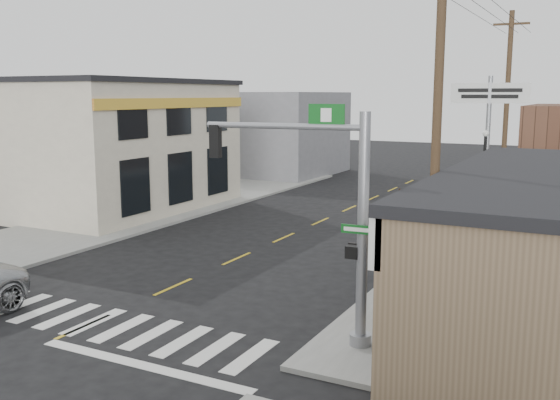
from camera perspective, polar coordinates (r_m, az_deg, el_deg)
The scene contains 18 objects.
ground at distance 18.05m, azimuth -17.51°, elevation -10.99°, with size 140.00×140.00×0.00m, color black.
sidewalk_right at distance 25.79m, azimuth 19.61°, elevation -4.75°, with size 6.00×38.00×0.13m, color gray.
sidewalk_left at distance 33.18m, azimuth -12.84°, elevation -1.31°, with size 6.00×38.00×0.13m, color gray.
center_line at distance 24.07m, azimuth -3.98°, elevation -5.36°, with size 0.12×56.00×0.01m, color gold.
crosswalk at distance 18.31m, azimuth -16.62°, elevation -10.62°, with size 11.00×2.20×0.01m, color silver.
left_building at distance 36.15m, azimuth -16.89°, elevation 4.74°, with size 12.00×12.00×6.80m, color beige.
bldg_distant_left at distance 49.66m, azimuth -0.51°, elevation 6.13°, with size 9.00×10.00×6.40m, color slate.
traffic_signal_pole at distance 15.15m, azimuth 5.13°, elevation -0.26°, with size 4.63×0.37×5.87m.
guide_sign at distance 18.94m, azimuth 13.00°, elevation -3.70°, with size 1.59×0.13×2.79m.
fire_hydrant at distance 19.14m, azimuth 15.31°, elevation -7.95°, with size 0.24×0.24×0.77m.
ped_crossing_sign at distance 23.73m, azimuth 12.66°, elevation -0.98°, with size 1.03×0.07×2.64m.
lamp_post at distance 25.70m, azimuth 18.22°, elevation 1.67°, with size 0.61×0.48×4.72m.
dance_center_sign at distance 28.53m, azimuth 18.54°, elevation 7.29°, with size 3.24×0.20×6.88m.
bare_tree at distance 16.94m, azimuth 13.06°, elevation -0.13°, with size 2.09×2.09×4.18m.
shrub_front at distance 17.99m, azimuth 15.46°, elevation -8.68°, with size 1.45×1.45×1.09m, color #253E1A.
shrub_back at distance 18.69m, azimuth 21.52°, elevation -8.62°, with size 1.20×1.20×0.90m, color #17331A.
utility_pole_near at distance 17.06m, azimuth 14.08°, elevation 5.21°, with size 1.65×0.25×9.48m.
utility_pole_far at distance 35.41m, azimuth 19.99°, elevation 7.81°, with size 1.80×0.27×10.38m.
Camera 1 is at (12.11, -11.85, 6.21)m, focal length 40.00 mm.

